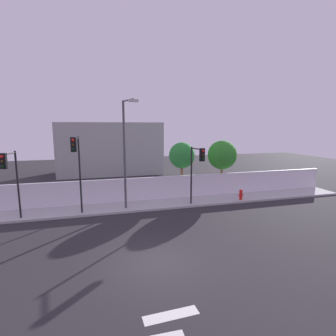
% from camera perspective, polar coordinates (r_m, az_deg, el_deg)
% --- Properties ---
extents(ground_plane, '(80.00, 80.00, 0.00)m').
position_cam_1_polar(ground_plane, '(12.16, -3.17, -20.03)').
color(ground_plane, '#27262A').
extents(sidewalk, '(36.00, 2.40, 0.15)m').
position_cam_1_polar(sidewalk, '(19.61, -8.42, -8.35)').
color(sidewalk, '#AAAAAA').
rests_on(sidewalk, ground).
extents(perimeter_wall, '(36.00, 0.18, 1.80)m').
position_cam_1_polar(perimeter_wall, '(20.59, -8.94, -4.71)').
color(perimeter_wall, silver).
rests_on(perimeter_wall, sidewalk).
extents(traffic_light_left, '(0.46, 1.32, 5.12)m').
position_cam_1_polar(traffic_light_left, '(17.54, -19.23, 1.82)').
color(traffic_light_left, black).
rests_on(traffic_light_left, sidewalk).
extents(traffic_light_center, '(0.51, 1.64, 4.28)m').
position_cam_1_polar(traffic_light_center, '(18.03, -31.15, -0.58)').
color(traffic_light_center, black).
rests_on(traffic_light_center, sidewalk).
extents(traffic_light_right, '(0.48, 1.66, 4.29)m').
position_cam_1_polar(traffic_light_right, '(18.69, 6.38, 1.00)').
color(traffic_light_right, black).
rests_on(traffic_light_right, sidewalk).
extents(street_lamp_curbside, '(0.83, 1.99, 7.47)m').
position_cam_1_polar(street_lamp_curbside, '(18.07, -9.22, 4.53)').
color(street_lamp_curbside, '#4C4C51').
rests_on(street_lamp_curbside, sidewalk).
extents(fire_hydrant, '(0.44, 0.26, 0.85)m').
position_cam_1_polar(fire_hydrant, '(21.61, 15.57, -5.49)').
color(fire_hydrant, red).
rests_on(fire_hydrant, sidewalk).
extents(roadside_tree_leftmost, '(2.24, 2.24, 4.57)m').
position_cam_1_polar(roadside_tree_leftmost, '(22.52, 3.05, 2.72)').
color(roadside_tree_leftmost, brown).
rests_on(roadside_tree_leftmost, ground).
extents(roadside_tree_midleft, '(2.60, 2.60, 4.68)m').
position_cam_1_polar(roadside_tree_midleft, '(24.01, 11.71, 2.77)').
color(roadside_tree_midleft, brown).
rests_on(roadside_tree_midleft, ground).
extents(low_building_distant, '(12.45, 6.00, 6.37)m').
position_cam_1_polar(low_building_distant, '(34.04, -12.43, 4.25)').
color(low_building_distant, '#999999').
rests_on(low_building_distant, ground).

